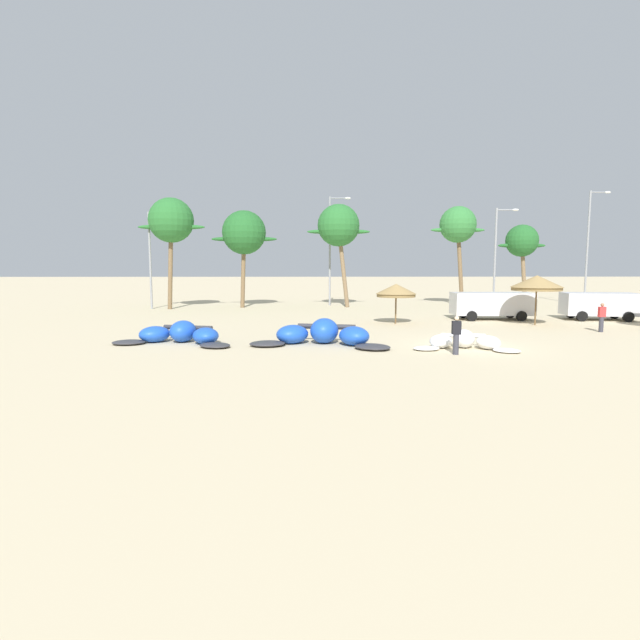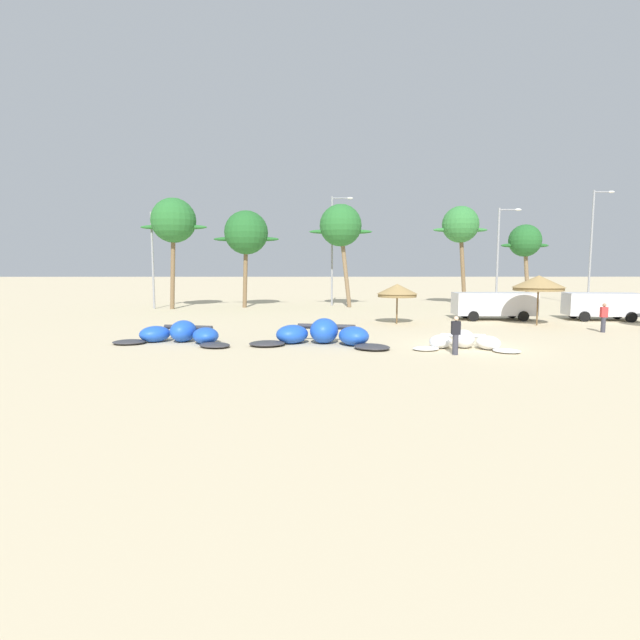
% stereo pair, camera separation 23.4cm
% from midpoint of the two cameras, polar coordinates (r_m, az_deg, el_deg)
% --- Properties ---
extents(ground_plane, '(260.00, 260.00, 0.00)m').
position_cam_midpoint_polar(ground_plane, '(24.13, 16.70, -2.87)').
color(ground_plane, beige).
extents(kite_far_left, '(6.02, 3.49, 1.05)m').
position_cam_midpoint_polar(kite_far_left, '(24.96, -15.35, -1.60)').
color(kite_far_left, '#333338').
rests_on(kite_far_left, ground).
extents(kite_left, '(6.70, 3.83, 1.20)m').
position_cam_midpoint_polar(kite_left, '(23.59, 0.59, -1.68)').
color(kite_left, '#333338').
rests_on(kite_left, ground).
extents(kite_left_of_center, '(4.72, 2.62, 0.82)m').
position_cam_midpoint_polar(kite_left_of_center, '(23.32, 16.35, -2.39)').
color(kite_left_of_center, white).
rests_on(kite_left_of_center, ground).
extents(beach_umbrella_near_van, '(2.55, 2.55, 2.53)m').
position_cam_midpoint_polar(beach_umbrella_near_van, '(32.02, 8.97, 3.35)').
color(beach_umbrella_near_van, brown).
rests_on(beach_umbrella_near_van, ground).
extents(beach_umbrella_middle, '(3.12, 3.12, 3.08)m').
position_cam_midpoint_polar(beach_umbrella_middle, '(33.63, 23.78, 3.88)').
color(beach_umbrella_middle, brown).
rests_on(beach_umbrella_middle, ground).
extents(parked_van, '(4.87, 2.79, 1.84)m').
position_cam_midpoint_polar(parked_van, '(38.71, 29.39, 1.58)').
color(parked_van, silver).
rests_on(parked_van, ground).
extents(parked_car_second, '(5.36, 2.33, 1.84)m').
position_cam_midpoint_polar(parked_car_second, '(36.08, 19.13, 1.77)').
color(parked_car_second, silver).
rests_on(parked_car_second, ground).
extents(person_near_kites, '(0.36, 0.24, 1.62)m').
position_cam_midpoint_polar(person_near_kites, '(21.63, 15.46, -1.68)').
color(person_near_kites, '#383842').
rests_on(person_near_kites, ground).
extents(person_by_umbrellas, '(0.36, 0.24, 1.62)m').
position_cam_midpoint_polar(person_by_umbrellas, '(31.90, 29.72, 0.23)').
color(person_by_umbrellas, '#383842').
rests_on(person_by_umbrellas, ground).
extents(palm_leftmost, '(5.55, 3.70, 9.24)m').
position_cam_midpoint_polar(palm_leftmost, '(44.07, -16.16, 10.72)').
color(palm_leftmost, brown).
rests_on(palm_leftmost, ground).
extents(palm_left, '(5.65, 3.76, 8.36)m').
position_cam_midpoint_polar(palm_left, '(44.22, -8.23, 9.74)').
color(palm_left, brown).
rests_on(palm_left, ground).
extents(palm_left_of_gap, '(5.46, 3.64, 8.93)m').
position_cam_midpoint_polar(palm_left_of_gap, '(44.17, 2.53, 10.60)').
color(palm_left_of_gap, '#7F6647').
rests_on(palm_left_of_gap, ground).
extents(palm_center_left, '(4.89, 3.26, 8.94)m').
position_cam_midpoint_polar(palm_center_left, '(47.38, 15.82, 10.28)').
color(palm_center_left, brown).
rests_on(palm_center_left, ground).
extents(palm_center_right, '(4.42, 2.94, 7.39)m').
position_cam_midpoint_polar(palm_center_right, '(50.21, 22.39, 8.23)').
color(palm_center_right, '#7F6647').
rests_on(palm_center_right, ground).
extents(lamppost_west, '(1.59, 0.24, 8.10)m').
position_cam_midpoint_polar(lamppost_west, '(44.71, -18.20, 7.06)').
color(lamppost_west, gray).
rests_on(lamppost_west, ground).
extents(lamppost_west_center, '(1.97, 0.24, 9.80)m').
position_cam_midpoint_polar(lamppost_west_center, '(45.92, 1.72, 8.48)').
color(lamppost_west_center, gray).
rests_on(lamppost_west_center, ground).
extents(lamppost_east_center, '(1.94, 0.24, 8.43)m').
position_cam_midpoint_polar(lamppost_east_center, '(45.11, 19.90, 7.25)').
color(lamppost_east_center, gray).
rests_on(lamppost_east_center, ground).
extents(lamppost_east, '(1.93, 0.24, 10.39)m').
position_cam_midpoint_polar(lamppost_east, '(52.43, 28.70, 7.77)').
color(lamppost_east, gray).
rests_on(lamppost_east, ground).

